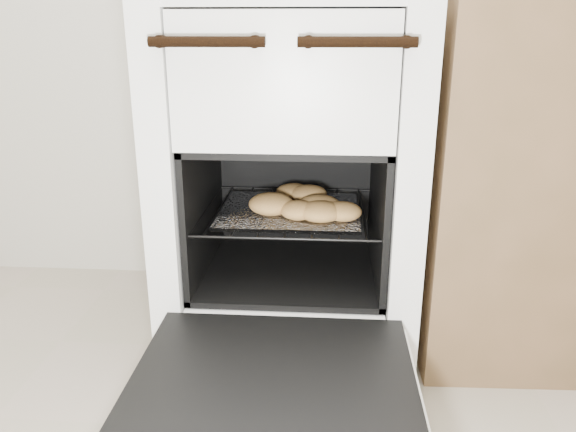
% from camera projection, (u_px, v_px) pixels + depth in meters
% --- Properties ---
extents(stove, '(0.65, 0.72, 0.99)m').
position_uv_depth(stove, '(292.00, 180.00, 1.57)').
color(stove, white).
rests_on(stove, ground).
extents(oven_door, '(0.58, 0.45, 0.04)m').
position_uv_depth(oven_door, '(274.00, 377.00, 1.14)').
color(oven_door, black).
rests_on(oven_door, stove).
extents(oven_rack, '(0.47, 0.45, 0.01)m').
position_uv_depth(oven_rack, '(290.00, 211.00, 1.52)').
color(oven_rack, black).
rests_on(oven_rack, stove).
extents(foil_sheet, '(0.37, 0.32, 0.01)m').
position_uv_depth(foil_sheet, '(290.00, 211.00, 1.50)').
color(foil_sheet, white).
rests_on(foil_sheet, oven_rack).
extents(baked_rolls, '(0.32, 0.32, 0.05)m').
position_uv_depth(baked_rolls, '(305.00, 204.00, 1.46)').
color(baked_rolls, tan).
rests_on(baked_rolls, foil_sheet).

